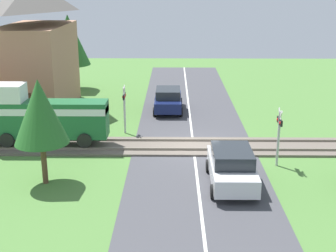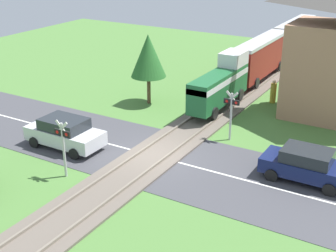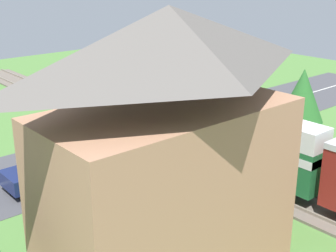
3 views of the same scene
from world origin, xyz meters
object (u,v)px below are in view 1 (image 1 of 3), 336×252
Objects in this scene: station_building at (37,49)px; pedestrian_by_station at (4,120)px; car_far_side at (168,100)px; car_near_crossing at (232,166)px; crossing_signal_west_approach at (279,129)px; crossing_signal_east_approach at (124,103)px.

station_building is 6.16m from pedestrian_by_station.
car_far_side is at bearing -91.47° from station_building.
car_near_crossing is 3.45m from crossing_signal_west_approach.
crossing_signal_west_approach is 0.33× the size of station_building.
station_building is (10.00, 14.04, 2.38)m from crossing_signal_west_approach.
crossing_signal_west_approach reaches higher than car_near_crossing.
car_near_crossing is 1.51× the size of crossing_signal_east_approach.
pedestrian_by_station is at bearing 71.45° from crossing_signal_west_approach.
crossing_signal_west_approach is 9.22m from crossing_signal_east_approach.
crossing_signal_east_approach is 1.79× the size of pedestrian_by_station.
pedestrian_by_station is at bearing 170.76° from station_building.
car_far_side is at bearing -63.31° from pedestrian_by_station.
crossing_signal_west_approach is 17.40m from station_building.
station_building reaches higher than pedestrian_by_station.
crossing_signal_east_approach reaches higher than pedestrian_by_station.
station_building is at bearing 54.55° from crossing_signal_west_approach.
crossing_signal_east_approach is 8.38m from station_building.
pedestrian_by_station is at bearing 89.67° from crossing_signal_east_approach.
crossing_signal_west_approach is (-9.77, -5.33, 1.01)m from car_far_side.
crossing_signal_west_approach is 15.71m from pedestrian_by_station.
crossing_signal_west_approach is at bearing -151.39° from car_far_side.
car_far_side is 2.54× the size of pedestrian_by_station.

